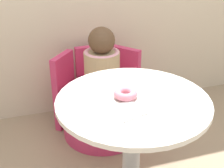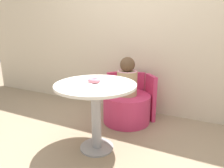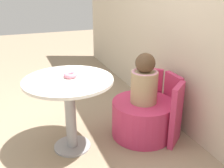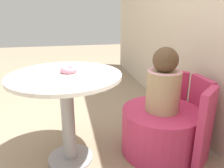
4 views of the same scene
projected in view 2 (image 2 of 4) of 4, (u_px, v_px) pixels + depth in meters
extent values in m
plane|color=gray|center=(106.00, 149.00, 1.98)|extent=(12.00, 12.00, 0.00)
cube|color=beige|center=(144.00, 25.00, 2.65)|extent=(6.00, 0.06, 2.40)
cylinder|color=#99999E|center=(97.00, 147.00, 2.00)|extent=(0.33, 0.33, 0.02)
cylinder|color=#99999E|center=(96.00, 117.00, 1.92)|extent=(0.09, 0.09, 0.63)
cylinder|color=silver|center=(96.00, 85.00, 1.83)|extent=(0.76, 0.76, 0.02)
cylinder|color=#C63360|center=(127.00, 108.00, 2.55)|extent=(0.60, 0.60, 0.36)
cube|color=#C63360|center=(135.00, 92.00, 2.80)|extent=(0.25, 0.05, 0.59)
cube|color=#C63360|center=(150.00, 97.00, 2.59)|extent=(0.20, 0.23, 0.59)
cube|color=#C63360|center=(116.00, 92.00, 2.80)|extent=(0.20, 0.23, 0.59)
cylinder|color=tan|center=(127.00, 83.00, 2.46)|extent=(0.25, 0.25, 0.30)
torus|color=pink|center=(127.00, 72.00, 2.42)|extent=(0.25, 0.25, 0.04)
sphere|color=brown|center=(127.00, 65.00, 2.40)|extent=(0.18, 0.18, 0.18)
torus|color=pink|center=(94.00, 80.00, 1.86)|extent=(0.12, 0.12, 0.04)
cube|color=white|center=(83.00, 85.00, 1.77)|extent=(0.17, 0.17, 0.01)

